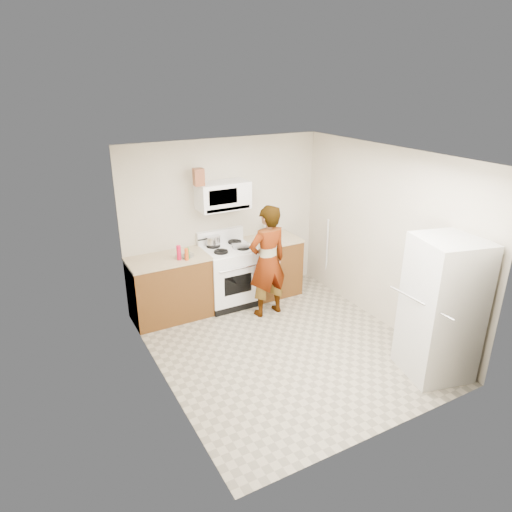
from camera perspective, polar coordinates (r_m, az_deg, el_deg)
floor at (r=6.16m, az=3.53°, el=-11.21°), size 3.60×3.60×0.00m
back_wall at (r=7.07m, az=-3.92°, el=4.43°), size 3.20×0.02×2.50m
right_wall at (r=6.52m, az=15.74°, el=2.15°), size 0.02×3.60×2.50m
cabinet_left at (r=6.76m, az=-10.72°, el=-4.06°), size 1.12×0.62×0.90m
counter_left at (r=6.57m, az=-11.00°, el=-0.39°), size 1.14×0.64×0.03m
cabinet_right at (r=7.39m, az=2.00°, el=-1.36°), size 0.80×0.62×0.90m
counter_right at (r=7.22m, az=2.05°, el=2.06°), size 0.82×0.64×0.03m
gas_range at (r=7.04m, az=-3.45°, el=-2.30°), size 0.76×0.65×1.13m
microwave at (r=6.75m, az=-4.15°, el=7.56°), size 0.76×0.38×0.40m
person at (r=6.58m, az=1.45°, el=-0.68°), size 0.64×0.44×1.68m
fridge at (r=5.68m, az=22.17°, el=-6.08°), size 0.85×0.85×1.70m
kettle at (r=7.29m, az=1.66°, el=3.26°), size 0.19×0.19×0.21m
jug at (r=6.49m, az=-7.19°, el=9.77°), size 0.15×0.15×0.24m
saucepan at (r=6.93m, az=-5.40°, el=1.96°), size 0.23×0.23×0.12m
tray at (r=6.84m, az=-1.92°, el=1.25°), size 0.28×0.22×0.05m
bottle_spray at (r=6.44m, az=-9.62°, el=0.42°), size 0.08×0.08×0.21m
bottle_hot_sauce at (r=6.41m, az=-8.67°, el=0.21°), size 0.07×0.07×0.17m
bottle_green_cap at (r=6.46m, az=-8.55°, el=0.32°), size 0.05×0.05×0.16m
pot_lid at (r=6.59m, az=-8.89°, el=0.07°), size 0.28×0.28×0.01m
broom at (r=7.59m, az=8.85°, el=0.40°), size 0.19×0.21×1.22m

